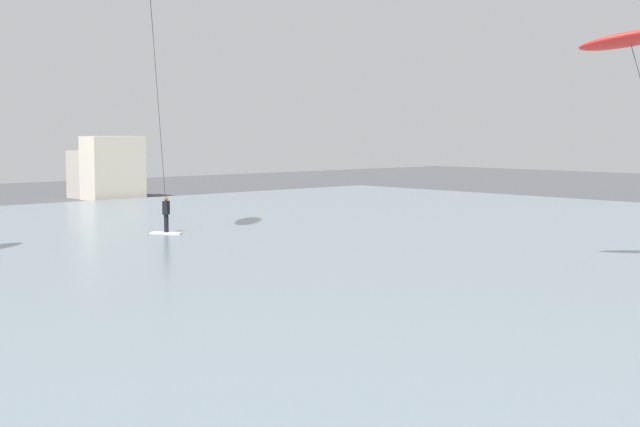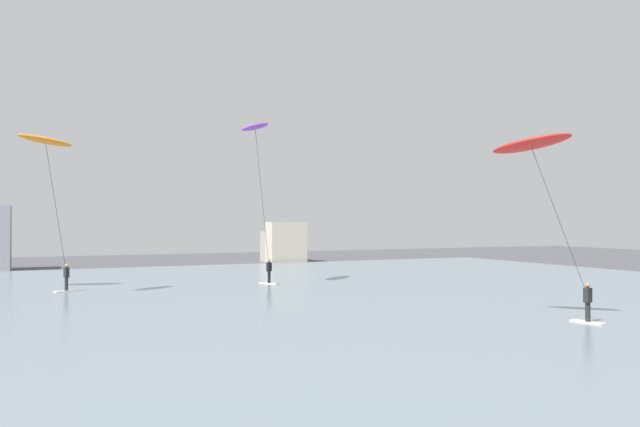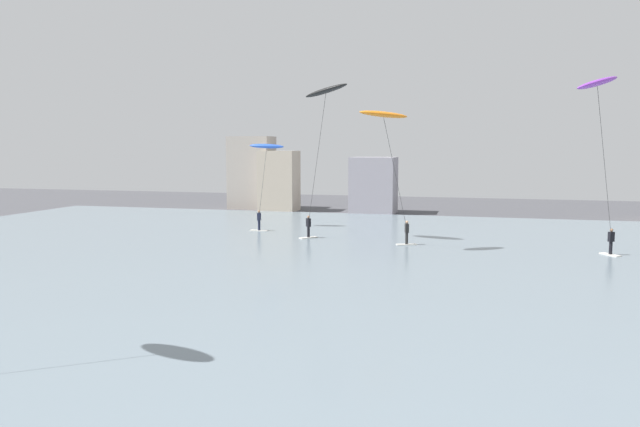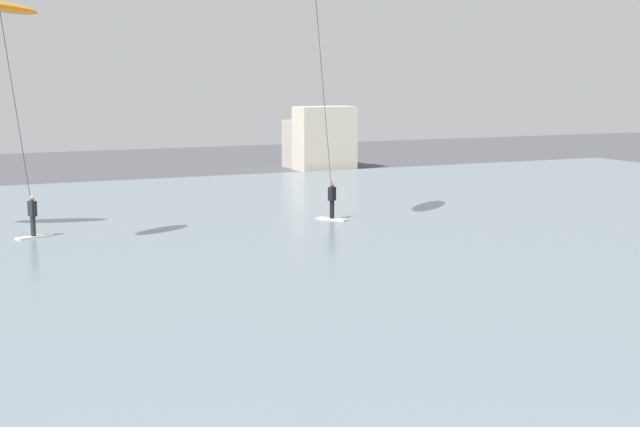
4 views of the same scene
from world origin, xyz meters
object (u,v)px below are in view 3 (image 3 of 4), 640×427
(kitesurfer_purple, at_px, (599,96))
(kitesurfer_blue, at_px, (266,155))
(kitesurfer_black, at_px, (325,102))
(kitesurfer_orange, at_px, (386,127))

(kitesurfer_purple, height_order, kitesurfer_blue, kitesurfer_purple)
(kitesurfer_purple, distance_m, kitesurfer_blue, 25.22)
(kitesurfer_black, bearing_deg, kitesurfer_purple, -8.82)
(kitesurfer_black, relative_size, kitesurfer_blue, 1.60)
(kitesurfer_orange, bearing_deg, kitesurfer_black, 144.59)
(kitesurfer_purple, bearing_deg, kitesurfer_black, 171.18)
(kitesurfer_orange, bearing_deg, kitesurfer_blue, 141.80)
(kitesurfer_orange, distance_m, kitesurfer_black, 6.28)
(kitesurfer_purple, relative_size, kitesurfer_black, 0.99)
(kitesurfer_orange, distance_m, kitesurfer_blue, 14.44)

